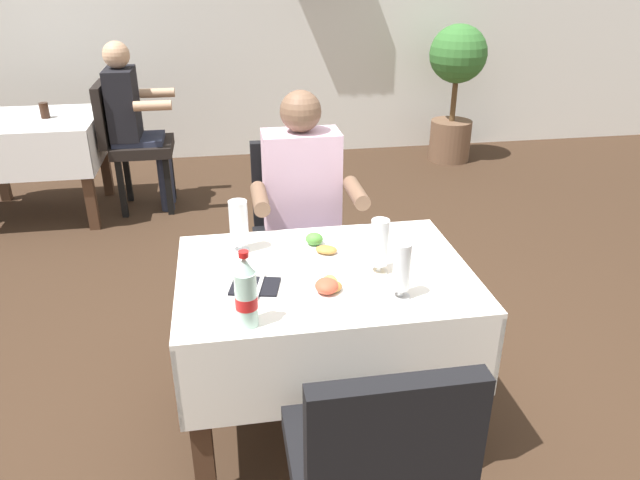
{
  "coord_description": "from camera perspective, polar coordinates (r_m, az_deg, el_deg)",
  "views": [
    {
      "loc": [
        -0.49,
        -1.97,
        1.81
      ],
      "look_at": [
        -0.14,
        0.06,
        0.82
      ],
      "focal_mm": 33.63,
      "sensor_mm": 36.0,
      "label": 1
    }
  ],
  "objects": [
    {
      "name": "ground_plane",
      "position": [
        2.72,
        3.34,
        -16.14
      ],
      "size": [
        11.0,
        11.0,
        0.0
      ],
      "primitive_type": "plane",
      "color": "#382619"
    },
    {
      "name": "back_wall",
      "position": [
        5.89,
        -5.16,
        21.67
      ],
      "size": [
        11.0,
        0.12,
        2.83
      ],
      "primitive_type": "cube",
      "color": "white",
      "rests_on": "ground"
    },
    {
      "name": "main_dining_table",
      "position": [
        2.33,
        0.41,
        -6.8
      ],
      "size": [
        1.09,
        0.78,
        0.74
      ],
      "color": "white",
      "rests_on": "ground"
    },
    {
      "name": "chair_far_diner_seat",
      "position": [
        3.01,
        -2.16,
        1.01
      ],
      "size": [
        0.44,
        0.5,
        0.97
      ],
      "color": "black",
      "rests_on": "ground"
    },
    {
      "name": "chair_near_camera_side",
      "position": [
        1.74,
        5.18,
        -20.75
      ],
      "size": [
        0.44,
        0.5,
        0.97
      ],
      "color": "black",
      "rests_on": "ground"
    },
    {
      "name": "seated_diner_far",
      "position": [
        2.85,
        -1.58,
        3.0
      ],
      "size": [
        0.5,
        0.46,
        1.26
      ],
      "color": "#282D42",
      "rests_on": "ground"
    },
    {
      "name": "plate_near_camera",
      "position": [
        2.09,
        0.94,
        -4.51
      ],
      "size": [
        0.24,
        0.24,
        0.06
      ],
      "color": "white",
      "rests_on": "main_dining_table"
    },
    {
      "name": "plate_far_diner",
      "position": [
        2.38,
        0.42,
        -0.75
      ],
      "size": [
        0.26,
        0.26,
        0.06
      ],
      "color": "white",
      "rests_on": "main_dining_table"
    },
    {
      "name": "beer_glass_left",
      "position": [
        2.04,
        7.77,
        -2.92
      ],
      "size": [
        0.07,
        0.07,
        0.21
      ],
      "color": "white",
      "rests_on": "main_dining_table"
    },
    {
      "name": "beer_glass_middle",
      "position": [
        2.19,
        5.69,
        -0.57
      ],
      "size": [
        0.07,
        0.07,
        0.21
      ],
      "color": "white",
      "rests_on": "main_dining_table"
    },
    {
      "name": "beer_glass_right",
      "position": [
        2.36,
        -7.72,
        1.33
      ],
      "size": [
        0.07,
        0.07,
        0.21
      ],
      "color": "white",
      "rests_on": "main_dining_table"
    },
    {
      "name": "cola_bottle_primary",
      "position": [
        1.88,
        -7.06,
        -5.09
      ],
      "size": [
        0.07,
        0.07,
        0.26
      ],
      "color": "silver",
      "rests_on": "main_dining_table"
    },
    {
      "name": "napkin_cutlery_set",
      "position": [
        2.14,
        -6.21,
        -4.37
      ],
      "size": [
        0.2,
        0.2,
        0.01
      ],
      "color": "black",
      "rests_on": "main_dining_table"
    },
    {
      "name": "background_dining_table",
      "position": [
        4.9,
        -25.52,
        8.31
      ],
      "size": [
        0.92,
        0.83,
        0.74
      ],
      "color": "white",
      "rests_on": "ground"
    },
    {
      "name": "background_chair_right",
      "position": [
        4.76,
        -17.7,
        9.14
      ],
      "size": [
        0.5,
        0.44,
        0.97
      ],
      "color": "black",
      "rests_on": "ground"
    },
    {
      "name": "background_patron",
      "position": [
        4.72,
        -17.36,
        11.02
      ],
      "size": [
        0.46,
        0.5,
        1.26
      ],
      "color": "#282D42",
      "rests_on": "ground"
    },
    {
      "name": "background_table_tumbler",
      "position": [
        4.81,
        -24.75,
        11.13
      ],
      "size": [
        0.06,
        0.06,
        0.11
      ],
      "primitive_type": "cylinder",
      "color": "black",
      "rests_on": "background_dining_table"
    },
    {
      "name": "potted_plant_corner",
      "position": [
        5.82,
        12.79,
        14.64
      ],
      "size": [
        0.52,
        0.52,
        1.25
      ],
      "color": "brown",
      "rests_on": "ground"
    }
  ]
}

